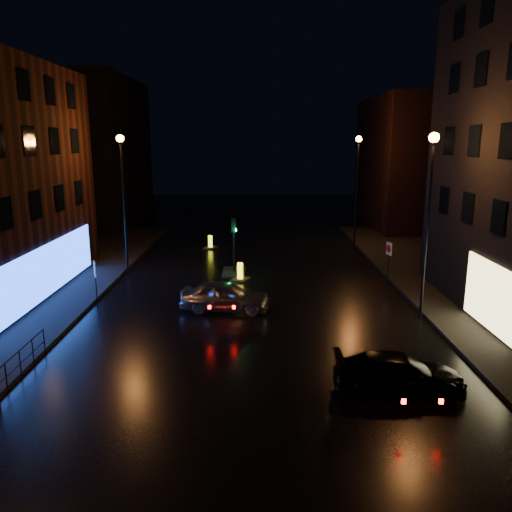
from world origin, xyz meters
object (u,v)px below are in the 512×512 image
object	(u,v)px
bollard_far	(210,245)
road_sign_left	(95,273)
traffic_signal	(234,265)
road_sign_right	(389,252)
bollard_near	(240,277)
silver_hatchback	(225,296)
dark_sedan	(399,373)

from	to	relation	value
bollard_far	road_sign_left	xyz separation A→B (m)	(-4.36, -13.78, 1.51)
bollard_far	traffic_signal	bearing A→B (deg)	-49.64
road_sign_right	traffic_signal	bearing A→B (deg)	-25.95
traffic_signal	bollard_near	xyz separation A→B (m)	(0.43, -1.70, -0.27)
traffic_signal	silver_hatchback	size ratio (longest dim) A/B	0.81
dark_sedan	road_sign_left	world-z (taller)	road_sign_left
traffic_signal	dark_sedan	bearing A→B (deg)	-68.06
silver_hatchback	bollard_far	distance (m)	14.46
bollard_near	road_sign_right	world-z (taller)	road_sign_right
silver_hatchback	road_sign_left	xyz separation A→B (m)	(-6.36, 0.53, 1.00)
traffic_signal	bollard_near	size ratio (longest dim) A/B	2.39
silver_hatchback	dark_sedan	xyz separation A→B (m)	(6.15, -7.97, -0.11)
dark_sedan	road_sign_right	bearing A→B (deg)	-10.05
bollard_near	bollard_far	world-z (taller)	bollard_near
bollard_near	road_sign_right	distance (m)	8.79
dark_sedan	road_sign_right	size ratio (longest dim) A/B	1.88
road_sign_left	road_sign_right	distance (m)	16.31
bollard_near	road_sign_right	xyz separation A→B (m)	(8.67, 0.05, 1.47)
bollard_far	road_sign_right	xyz separation A→B (m)	(11.22, -8.95, 1.48)
dark_sedan	road_sign_left	bearing A→B (deg)	58.72
road_sign_left	road_sign_right	bearing A→B (deg)	-5.12
bollard_far	road_sign_right	bearing A→B (deg)	-14.44
silver_hatchback	road_sign_right	bearing A→B (deg)	-53.65
road_sign_left	bollard_near	bearing A→B (deg)	12.33
dark_sedan	bollard_near	world-z (taller)	dark_sedan
traffic_signal	bollard_far	distance (m)	7.61
road_sign_left	dark_sedan	bearing A→B (deg)	-56.52
dark_sedan	road_sign_right	world-z (taller)	road_sign_right
silver_hatchback	road_sign_left	bearing A→B (deg)	91.45
traffic_signal	bollard_far	xyz separation A→B (m)	(-2.12, 7.30, -0.28)
bollard_near	road_sign_left	bearing A→B (deg)	-121.26
road_sign_right	dark_sedan	bearing A→B (deg)	61.38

